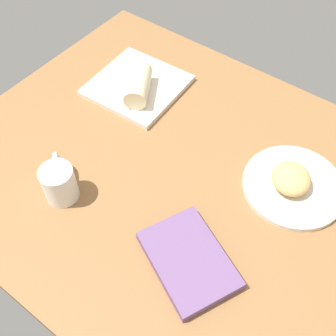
{
  "coord_description": "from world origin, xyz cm",
  "views": [
    {
      "loc": [
        35.44,
        -50.09,
        85.37
      ],
      "look_at": [
        -0.14,
        -2.52,
        7.0
      ],
      "focal_mm": 44.46,
      "sensor_mm": 36.0,
      "label": 1
    }
  ],
  "objects_px": {
    "scone_pastry": "(291,178)",
    "square_plate": "(137,86)",
    "round_plate": "(293,186)",
    "book_stack": "(189,260)",
    "breakfast_wrap": "(138,85)",
    "sauce_cup": "(135,67)",
    "coffee_mug": "(59,182)"
  },
  "relations": [
    {
      "from": "square_plate",
      "to": "breakfast_wrap",
      "type": "distance_m",
      "value": 0.06
    },
    {
      "from": "sauce_cup",
      "to": "book_stack",
      "type": "bearing_deg",
      "value": -39.92
    },
    {
      "from": "sauce_cup",
      "to": "book_stack",
      "type": "height_order",
      "value": "sauce_cup"
    },
    {
      "from": "sauce_cup",
      "to": "square_plate",
      "type": "bearing_deg",
      "value": -43.81
    },
    {
      "from": "sauce_cup",
      "to": "coffee_mug",
      "type": "bearing_deg",
      "value": -72.82
    },
    {
      "from": "square_plate",
      "to": "round_plate",
      "type": "bearing_deg",
      "value": -5.5
    },
    {
      "from": "sauce_cup",
      "to": "breakfast_wrap",
      "type": "bearing_deg",
      "value": -43.81
    },
    {
      "from": "scone_pastry",
      "to": "breakfast_wrap",
      "type": "bearing_deg",
      "value": 176.69
    },
    {
      "from": "sauce_cup",
      "to": "breakfast_wrap",
      "type": "xyz_separation_m",
      "value": [
        0.07,
        -0.07,
        0.02
      ]
    },
    {
      "from": "round_plate",
      "to": "book_stack",
      "type": "bearing_deg",
      "value": -106.3
    },
    {
      "from": "round_plate",
      "to": "sauce_cup",
      "type": "height_order",
      "value": "sauce_cup"
    },
    {
      "from": "square_plate",
      "to": "sauce_cup",
      "type": "xyz_separation_m",
      "value": [
        -0.04,
        0.04,
        0.02
      ]
    },
    {
      "from": "square_plate",
      "to": "breakfast_wrap",
      "type": "relative_size",
      "value": 1.84
    },
    {
      "from": "round_plate",
      "to": "book_stack",
      "type": "distance_m",
      "value": 0.32
    },
    {
      "from": "round_plate",
      "to": "breakfast_wrap",
      "type": "distance_m",
      "value": 0.49
    },
    {
      "from": "square_plate",
      "to": "book_stack",
      "type": "xyz_separation_m",
      "value": [
        0.43,
        -0.35,
        0.0
      ]
    },
    {
      "from": "scone_pastry",
      "to": "sauce_cup",
      "type": "relative_size",
      "value": 1.99
    },
    {
      "from": "scone_pastry",
      "to": "square_plate",
      "type": "bearing_deg",
      "value": 173.51
    },
    {
      "from": "square_plate",
      "to": "coffee_mug",
      "type": "distance_m",
      "value": 0.4
    },
    {
      "from": "coffee_mug",
      "to": "book_stack",
      "type": "bearing_deg",
      "value": 5.72
    },
    {
      "from": "scone_pastry",
      "to": "breakfast_wrap",
      "type": "height_order",
      "value": "breakfast_wrap"
    },
    {
      "from": "round_plate",
      "to": "coffee_mug",
      "type": "bearing_deg",
      "value": -141.55
    },
    {
      "from": "breakfast_wrap",
      "to": "coffee_mug",
      "type": "relative_size",
      "value": 1.21
    },
    {
      "from": "breakfast_wrap",
      "to": "round_plate",
      "type": "bearing_deg",
      "value": 147.03
    },
    {
      "from": "round_plate",
      "to": "scone_pastry",
      "type": "xyz_separation_m",
      "value": [
        -0.01,
        -0.01,
        0.03
      ]
    },
    {
      "from": "square_plate",
      "to": "coffee_mug",
      "type": "height_order",
      "value": "coffee_mug"
    },
    {
      "from": "breakfast_wrap",
      "to": "sauce_cup",
      "type": "bearing_deg",
      "value": -74.47
    },
    {
      "from": "round_plate",
      "to": "sauce_cup",
      "type": "xyz_separation_m",
      "value": [
        -0.56,
        0.09,
        0.02
      ]
    },
    {
      "from": "round_plate",
      "to": "book_stack",
      "type": "height_order",
      "value": "book_stack"
    },
    {
      "from": "book_stack",
      "to": "coffee_mug",
      "type": "xyz_separation_m",
      "value": [
        -0.34,
        -0.03,
        0.03
      ]
    },
    {
      "from": "sauce_cup",
      "to": "scone_pastry",
      "type": "bearing_deg",
      "value": -9.89
    },
    {
      "from": "sauce_cup",
      "to": "coffee_mug",
      "type": "relative_size",
      "value": 0.45
    }
  ]
}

